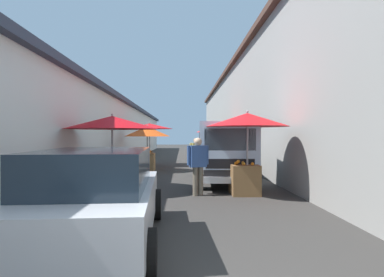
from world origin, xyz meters
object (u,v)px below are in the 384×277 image
fruit_stall_near_left (149,132)px  plastic_stool (231,166)px  hatchback_car (96,196)px  fruit_stall_mid_lane (247,133)px  fruit_stall_near_right (214,132)px  delivery_truck (226,154)px  fruit_stall_far_left (112,129)px  vendor_in_shade (198,162)px  fruit_stall_far_right (147,137)px  vendor_by_crates (196,153)px  parked_scooter (107,168)px

fruit_stall_near_left → plastic_stool: (-3.98, -4.00, -1.56)m
hatchback_car → fruit_stall_mid_lane: bearing=-38.2°
fruit_stall_near_right → hatchback_car: size_ratio=0.60×
delivery_truck → plastic_stool: size_ratio=11.52×
fruit_stall_far_left → vendor_in_shade: 2.83m
fruit_stall_far_right → vendor_by_crates: 2.45m
fruit_stall_mid_lane → vendor_by_crates: size_ratio=1.53×
fruit_stall_mid_lane → delivery_truck: size_ratio=0.47×
vendor_by_crates → vendor_in_shade: size_ratio=0.96×
fruit_stall_far_right → fruit_stall_far_left: bearing=175.2°
fruit_stall_mid_lane → fruit_stall_far_right: (6.09, 3.47, -0.14)m
vendor_by_crates → vendor_in_shade: vendor_in_shade is taller
plastic_stool → hatchback_car: bearing=158.7°
vendor_by_crates → vendor_in_shade: bearing=178.2°
fruit_stall_far_right → parked_scooter: bearing=158.4°
fruit_stall_mid_lane → fruit_stall_near_right: 10.04m
fruit_stall_near_left → vendor_in_shade: bearing=-165.7°
vendor_in_shade → plastic_stool: bearing=-18.9°
hatchback_car → delivery_truck: 6.22m
fruit_stall_near_right → delivery_truck: (-8.46, 0.47, -0.85)m
hatchback_car → delivery_truck: size_ratio=0.80×
vendor_in_shade → parked_scooter: 4.61m
fruit_stall_near_left → fruit_stall_near_right: fruit_stall_near_left is taller
hatchback_car → plastic_stool: (8.87, -3.45, -0.41)m
fruit_stall_mid_lane → parked_scooter: size_ratio=1.40×
plastic_stool → fruit_stall_far_left: bearing=134.6°
fruit_stall_mid_lane → vendor_in_shade: (-0.10, 1.38, -0.82)m
hatchback_car → parked_scooter: hatchback_car is taller
fruit_stall_far_left → parked_scooter: 2.88m
fruit_stall_mid_lane → parked_scooter: bearing=56.2°
fruit_stall_near_right → plastic_stool: size_ratio=5.51×
fruit_stall_near_right → fruit_stall_mid_lane: bearing=179.4°
vendor_in_shade → parked_scooter: size_ratio=0.95×
hatchback_car → fruit_stall_near_left: bearing=2.4°
fruit_stall_near_left → fruit_stall_mid_lane: size_ratio=1.09×
parked_scooter → plastic_stool: parked_scooter is taller
fruit_stall_near_left → fruit_stall_far_left: size_ratio=0.92×
fruit_stall_far_right → fruit_stall_near_left: bearing=4.3°
vendor_in_shade → parked_scooter: bearing=45.5°
hatchback_car → fruit_stall_far_right: bearing=1.9°
fruit_stall_mid_lane → hatchback_car: 5.16m
vendor_by_crates → fruit_stall_mid_lane: bearing=-167.5°
delivery_truck → fruit_stall_near_right: bearing=-3.2°
fruit_stall_far_left → hatchback_car: bearing=-170.5°
fruit_stall_mid_lane → fruit_stall_far_left: fruit_stall_mid_lane is taller
fruit_stall_near_right → vendor_by_crates: bearing=164.0°
fruit_stall_near_left → parked_scooter: 6.02m
fruit_stall_near_right → fruit_stall_far_right: bearing=137.9°
fruit_stall_far_right → vendor_in_shade: bearing=-161.4°
vendor_in_shade → fruit_stall_far_left: bearing=72.2°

